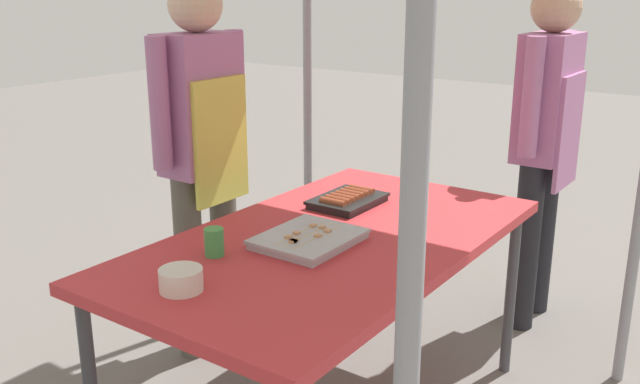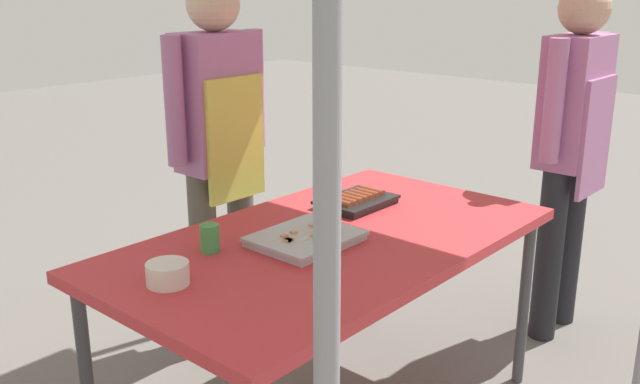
{
  "view_description": "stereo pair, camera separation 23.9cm",
  "coord_description": "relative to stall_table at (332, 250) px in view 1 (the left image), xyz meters",
  "views": [
    {
      "loc": [
        -1.87,
        -1.27,
        1.59
      ],
      "look_at": [
        0.0,
        0.05,
        0.9
      ],
      "focal_mm": 39.26,
      "sensor_mm": 36.0,
      "label": 1
    },
    {
      "loc": [
        -1.72,
        -1.46,
        1.59
      ],
      "look_at": [
        0.0,
        0.05,
        0.9
      ],
      "focal_mm": 39.26,
      "sensor_mm": 36.0,
      "label": 2
    }
  ],
  "objects": [
    {
      "name": "drink_cup_near_edge",
      "position": [
        -0.36,
        0.21,
        0.1
      ],
      "size": [
        0.06,
        0.06,
        0.09
      ],
      "primitive_type": "cylinder",
      "color": "#3F994C",
      "rests_on": "stall_table"
    },
    {
      "name": "vendor_woman",
      "position": [
        0.19,
        0.79,
        0.26
      ],
      "size": [
        0.52,
        0.23,
        1.61
      ],
      "rotation": [
        0.0,
        0.0,
        3.14
      ],
      "color": "#595147",
      "rests_on": "ground"
    },
    {
      "name": "tray_meat_skewers",
      "position": [
        -0.1,
        0.02,
        0.07
      ],
      "size": [
        0.34,
        0.28,
        0.04
      ],
      "color": "#ADADB2",
      "rests_on": "stall_table"
    },
    {
      "name": "stall_table",
      "position": [
        0.0,
        0.0,
        0.0
      ],
      "size": [
        1.6,
        0.9,
        0.75
      ],
      "color": "#C63338",
      "rests_on": "ground"
    },
    {
      "name": "customer_nearby",
      "position": [
        1.28,
        -0.3,
        0.24
      ],
      "size": [
        0.52,
        0.23,
        1.59
      ],
      "color": "black",
      "rests_on": "ground"
    },
    {
      "name": "tray_grilled_sausages",
      "position": [
        0.33,
        0.15,
        0.07
      ],
      "size": [
        0.3,
        0.21,
        0.05
      ],
      "color": "black",
      "rests_on": "stall_table"
    },
    {
      "name": "condiment_bowl",
      "position": [
        -0.61,
        0.1,
        0.09
      ],
      "size": [
        0.13,
        0.13,
        0.07
      ],
      "primitive_type": "cylinder",
      "color": "silver",
      "rests_on": "stall_table"
    }
  ]
}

